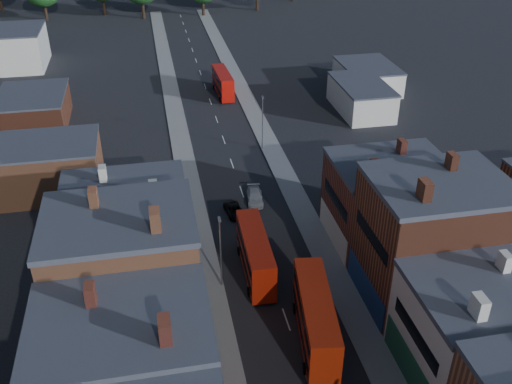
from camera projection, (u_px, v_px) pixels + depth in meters
name	position (u px, v px, depth m)	size (l,w,h in m)	color
pavement_west	(190.00, 189.00, 74.10)	(3.00, 200.00, 0.12)	gray
pavement_east	(287.00, 179.00, 76.27)	(3.00, 200.00, 0.12)	gray
lamp_post_2	(220.00, 248.00, 55.05)	(0.25, 0.70, 8.12)	slate
lamp_post_3	(262.00, 119.00, 82.15)	(0.25, 0.70, 8.12)	slate
bus_0	(255.00, 254.00, 57.98)	(2.87, 10.61, 4.56)	#A71A09
bus_1	(316.00, 318.00, 49.58)	(4.16, 11.68, 4.94)	#B0210A
bus_2	(223.00, 83.00, 102.34)	(2.84, 10.04, 4.30)	#AC0E07
car_2	(234.00, 210.00, 68.67)	(1.86, 4.02, 1.12)	black
car_3	(255.00, 197.00, 71.17)	(1.89, 4.65, 1.35)	#BCBCBC
ped_1	(211.00, 365.00, 47.26)	(0.83, 0.45, 1.70)	#381616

